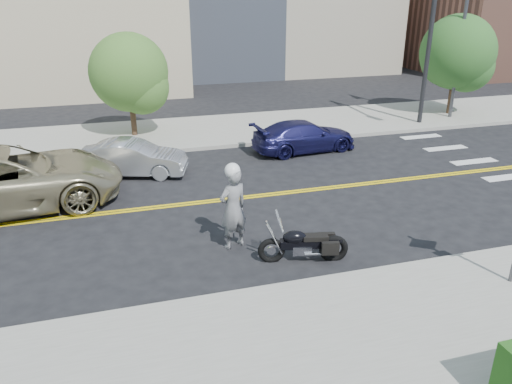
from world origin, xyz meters
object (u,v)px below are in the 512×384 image
object	(u,v)px
motorcycle	(304,237)
parked_car_silver	(132,158)
parked_car_blue	(304,136)
suv	(4,179)
motorcyclist	(233,206)

from	to	relation	value
motorcycle	parked_car_silver	distance (m)	7.81
parked_car_blue	suv	bearing A→B (deg)	99.10
motorcycle	parked_car_blue	world-z (taller)	motorcycle
motorcyclist	parked_car_silver	xyz separation A→B (m)	(-2.06, 5.89, -0.49)
motorcycle	motorcyclist	bearing A→B (deg)	154.12
parked_car_silver	parked_car_blue	bearing A→B (deg)	-65.08
motorcycle	parked_car_blue	size ratio (longest dim) A/B	0.50
parked_car_silver	parked_car_blue	size ratio (longest dim) A/B	0.88
motorcyclist	parked_car_blue	size ratio (longest dim) A/B	0.53
motorcycle	suv	bearing A→B (deg)	156.42
suv	parked_car_blue	distance (m)	10.53
suv	motorcyclist	bearing A→B (deg)	-133.54
suv	parked_car_silver	world-z (taller)	suv
motorcycle	parked_car_silver	xyz separation A→B (m)	(-3.46, 7.00, -0.02)
motorcyclist	parked_car_silver	size ratio (longest dim) A/B	0.60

